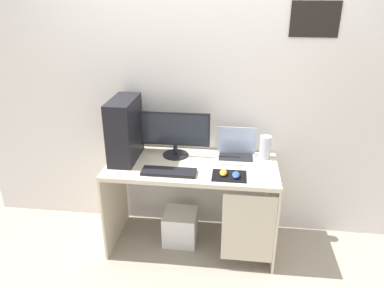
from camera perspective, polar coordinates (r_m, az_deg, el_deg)
name	(u,v)px	position (r m, az deg, el deg)	size (l,w,h in m)	color
ground_plane	(192,242)	(3.36, 0.00, -15.12)	(8.00, 8.00, 0.00)	#9E9384
wall_back	(197,90)	(3.09, 0.86, 8.48)	(4.00, 0.05, 2.60)	silver
desk	(194,183)	(3.01, 0.32, -6.13)	(1.37, 0.62, 0.78)	beige
pc_tower	(125,130)	(3.00, -10.47, 2.23)	(0.19, 0.43, 0.51)	black
monitor	(175,133)	(3.02, -2.67, 1.67)	(0.58, 0.22, 0.39)	black
laptop	(236,152)	(3.07, 6.90, -1.25)	(0.32, 0.24, 0.25)	#B7BCC6
speaker	(265,147)	(3.08, 11.36, -0.50)	(0.09, 0.09, 0.20)	#B7BCC6
keyboard	(169,172)	(2.81, -3.62, -4.37)	(0.42, 0.14, 0.02)	black
mousepad	(229,176)	(2.78, 5.82, -4.97)	(0.26, 0.20, 0.01)	black
mouse_left	(223,173)	(2.78, 4.91, -4.48)	(0.06, 0.10, 0.03)	orange
mouse_right	(236,175)	(2.76, 6.87, -4.81)	(0.06, 0.10, 0.03)	#2D51B2
subwoofer	(180,227)	(3.31, -1.82, -12.77)	(0.28, 0.28, 0.28)	white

